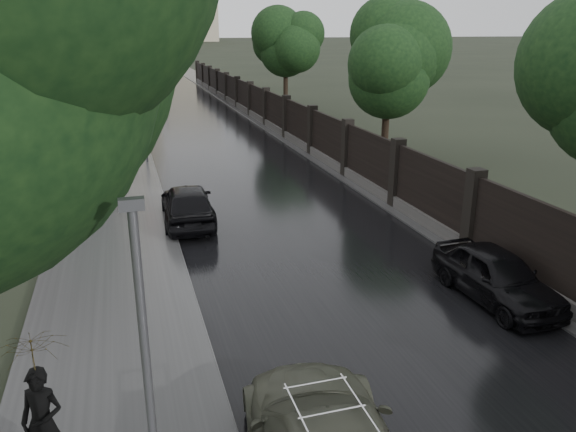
{
  "coord_description": "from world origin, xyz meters",
  "views": [
    {
      "loc": [
        -5.43,
        -3.92,
        6.68
      ],
      "look_at": [
        -1.02,
        10.83,
        1.5
      ],
      "focal_mm": 35.0,
      "sensor_mm": 36.0,
      "label": 1
    }
  ],
  "objects_px": {
    "traffic_light": "(144,118)",
    "tree_right_b": "(389,65)",
    "tree_left_far": "(65,55)",
    "car_right_near": "(496,276)",
    "pedestrian_umbrella": "(34,366)",
    "hatchback_left": "(188,204)",
    "tree_right_c": "(286,51)",
    "lamp_post": "(151,409)"
  },
  "relations": [
    {
      "from": "tree_left_far",
      "to": "hatchback_left",
      "type": "bearing_deg",
      "value": -72.68
    },
    {
      "from": "car_right_near",
      "to": "pedestrian_umbrella",
      "type": "bearing_deg",
      "value": -164.79
    },
    {
      "from": "tree_right_b",
      "to": "traffic_light",
      "type": "height_order",
      "value": "tree_right_b"
    },
    {
      "from": "hatchback_left",
      "to": "car_right_near",
      "type": "distance_m",
      "value": 10.68
    },
    {
      "from": "pedestrian_umbrella",
      "to": "tree_right_b",
      "type": "bearing_deg",
      "value": 71.62
    },
    {
      "from": "tree_right_b",
      "to": "car_right_near",
      "type": "xyz_separation_m",
      "value": [
        -4.1,
        -14.94,
        -4.27
      ]
    },
    {
      "from": "tree_right_b",
      "to": "lamp_post",
      "type": "height_order",
      "value": "tree_right_b"
    },
    {
      "from": "tree_right_b",
      "to": "lamp_post",
      "type": "distance_m",
      "value": 24.33
    },
    {
      "from": "tree_right_c",
      "to": "pedestrian_umbrella",
      "type": "xyz_separation_m",
      "value": [
        -14.46,
        -36.16,
        -2.92
      ]
    },
    {
      "from": "tree_right_b",
      "to": "pedestrian_umbrella",
      "type": "xyz_separation_m",
      "value": [
        -14.46,
        -18.16,
        -2.92
      ]
    },
    {
      "from": "pedestrian_umbrella",
      "to": "tree_right_c",
      "type": "bearing_deg",
      "value": 88.35
    },
    {
      "from": "car_right_near",
      "to": "tree_left_far",
      "type": "bearing_deg",
      "value": 114.35
    },
    {
      "from": "tree_left_far",
      "to": "traffic_light",
      "type": "height_order",
      "value": "tree_left_far"
    },
    {
      "from": "tree_right_b",
      "to": "car_right_near",
      "type": "height_order",
      "value": "tree_right_b"
    },
    {
      "from": "tree_right_b",
      "to": "tree_right_c",
      "type": "bearing_deg",
      "value": 90.0
    },
    {
      "from": "tree_left_far",
      "to": "lamp_post",
      "type": "xyz_separation_m",
      "value": [
        2.6,
        -28.5,
        -2.57
      ]
    },
    {
      "from": "tree_right_c",
      "to": "hatchback_left",
      "type": "relative_size",
      "value": 1.6
    },
    {
      "from": "traffic_light",
      "to": "pedestrian_umbrella",
      "type": "xyz_separation_m",
      "value": [
        -2.66,
        -21.16,
        -0.37
      ]
    },
    {
      "from": "lamp_post",
      "to": "tree_right_c",
      "type": "bearing_deg",
      "value": 71.48
    },
    {
      "from": "pedestrian_umbrella",
      "to": "car_right_near",
      "type": "bearing_deg",
      "value": 37.44
    },
    {
      "from": "tree_right_c",
      "to": "car_right_near",
      "type": "xyz_separation_m",
      "value": [
        -4.1,
        -32.94,
        -4.27
      ]
    },
    {
      "from": "tree_left_far",
      "to": "lamp_post",
      "type": "distance_m",
      "value": 28.73
    },
    {
      "from": "pedestrian_umbrella",
      "to": "lamp_post",
      "type": "bearing_deg",
      "value": -36.19
    },
    {
      "from": "traffic_light",
      "to": "pedestrian_umbrella",
      "type": "distance_m",
      "value": 21.33
    },
    {
      "from": "tree_right_c",
      "to": "lamp_post",
      "type": "relative_size",
      "value": 1.37
    },
    {
      "from": "hatchback_left",
      "to": "pedestrian_umbrella",
      "type": "xyz_separation_m",
      "value": [
        -3.55,
        -11.44,
        1.28
      ]
    },
    {
      "from": "hatchback_left",
      "to": "pedestrian_umbrella",
      "type": "height_order",
      "value": "pedestrian_umbrella"
    },
    {
      "from": "car_right_near",
      "to": "tree_right_c",
      "type": "bearing_deg",
      "value": 80.82
    },
    {
      "from": "hatchback_left",
      "to": "car_right_near",
      "type": "xyz_separation_m",
      "value": [
        6.81,
        -8.22,
        -0.06
      ]
    },
    {
      "from": "tree_right_b",
      "to": "pedestrian_umbrella",
      "type": "bearing_deg",
      "value": -128.52
    },
    {
      "from": "tree_right_c",
      "to": "car_right_near",
      "type": "relative_size",
      "value": 1.75
    },
    {
      "from": "tree_right_b",
      "to": "traffic_light",
      "type": "distance_m",
      "value": 12.44
    },
    {
      "from": "traffic_light",
      "to": "pedestrian_umbrella",
      "type": "height_order",
      "value": "traffic_light"
    },
    {
      "from": "tree_left_far",
      "to": "car_right_near",
      "type": "xyz_separation_m",
      "value": [
        11.4,
        -22.94,
        -4.56
      ]
    },
    {
      "from": "traffic_light",
      "to": "tree_left_far",
      "type": "bearing_deg",
      "value": 126.47
    },
    {
      "from": "car_right_near",
      "to": "lamp_post",
      "type": "bearing_deg",
      "value": -149.78
    },
    {
      "from": "lamp_post",
      "to": "hatchback_left",
      "type": "relative_size",
      "value": 1.17
    },
    {
      "from": "traffic_light",
      "to": "tree_right_b",
      "type": "bearing_deg",
      "value": -14.24
    },
    {
      "from": "tree_right_b",
      "to": "lamp_post",
      "type": "bearing_deg",
      "value": -122.18
    },
    {
      "from": "car_right_near",
      "to": "tree_right_b",
      "type": "bearing_deg",
      "value": 72.57
    },
    {
      "from": "tree_right_b",
      "to": "tree_right_c",
      "type": "xyz_separation_m",
      "value": [
        0.0,
        18.0,
        0.0
      ]
    },
    {
      "from": "tree_right_c",
      "to": "traffic_light",
      "type": "relative_size",
      "value": 1.75
    }
  ]
}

